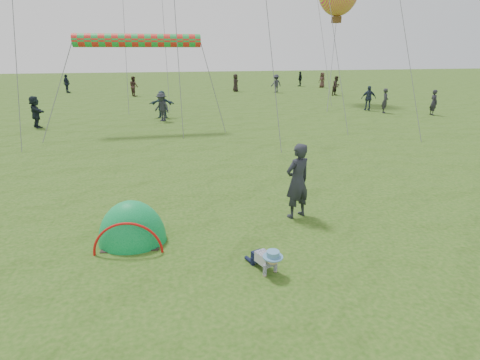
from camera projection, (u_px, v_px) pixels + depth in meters
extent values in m
plane|color=#224C10|center=(237.00, 300.00, 6.38)|extent=(140.00, 140.00, 0.00)
ellipsoid|color=#007C34|center=(133.00, 241.00, 8.33)|extent=(1.61, 1.37, 1.91)
imported|color=#22242D|center=(297.00, 181.00, 9.26)|extent=(0.82, 0.68, 1.92)
imported|color=#29292E|center=(385.00, 101.00, 24.89)|extent=(0.65, 0.71, 1.62)
imported|color=#412B27|center=(134.00, 86.00, 33.94)|extent=(1.01, 1.08, 1.77)
imported|color=#1A2132|center=(67.00, 84.00, 36.63)|extent=(1.00, 1.05, 1.75)
imported|color=#252830|center=(162.00, 107.00, 22.04)|extent=(1.19, 1.20, 1.66)
imported|color=black|center=(36.00, 112.00, 20.18)|extent=(1.23, 1.62, 1.71)
imported|color=#22212A|center=(434.00, 102.00, 24.11)|extent=(0.45, 0.63, 1.61)
imported|color=#2C221E|center=(336.00, 86.00, 34.52)|extent=(1.05, 0.97, 1.74)
imported|color=#273348|center=(369.00, 98.00, 25.95)|extent=(1.06, 0.66, 1.68)
imported|color=#2A2A36|center=(276.00, 83.00, 36.91)|extent=(1.26, 0.95, 1.73)
imported|color=#422B27|center=(322.00, 80.00, 41.64)|extent=(0.81, 0.95, 1.65)
imported|color=#273C4B|center=(162.00, 104.00, 23.22)|extent=(1.58, 0.70, 1.65)
imported|color=black|center=(300.00, 79.00, 43.16)|extent=(0.95, 1.00, 1.66)
imported|color=black|center=(235.00, 83.00, 37.72)|extent=(0.85, 0.99, 1.72)
cylinder|color=red|center=(138.00, 40.00, 18.39)|extent=(6.10, 0.64, 0.64)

